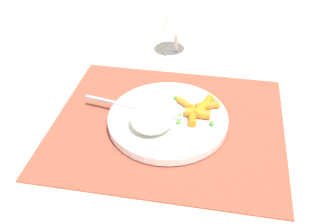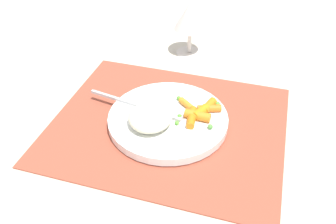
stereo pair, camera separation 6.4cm
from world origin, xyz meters
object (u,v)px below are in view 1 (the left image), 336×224
at_px(rice_mound, 152,118).
at_px(plate, 168,119).
at_px(fork, 143,109).
at_px(wine_glass, 176,16).
at_px(carrot_portion, 199,109).

bearing_deg(rice_mound, plate, 52.60).
height_order(plate, fork, fork).
bearing_deg(wine_glass, fork, -94.53).
bearing_deg(carrot_portion, rice_mound, -146.80).
xyz_separation_m(carrot_portion, fork, (-0.11, -0.01, -0.01)).
bearing_deg(wine_glass, rice_mound, -89.11).
bearing_deg(fork, plate, -9.65).
relative_size(carrot_portion, wine_glass, 0.66).
height_order(rice_mound, wine_glass, wine_glass).
xyz_separation_m(fork, wine_glass, (0.02, 0.28, 0.07)).
height_order(plate, wine_glass, wine_glass).
height_order(rice_mound, carrot_portion, rice_mound).
bearing_deg(rice_mound, wine_glass, 90.89).
xyz_separation_m(plate, rice_mound, (-0.02, -0.03, 0.03)).
xyz_separation_m(rice_mound, fork, (-0.03, 0.04, -0.01)).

